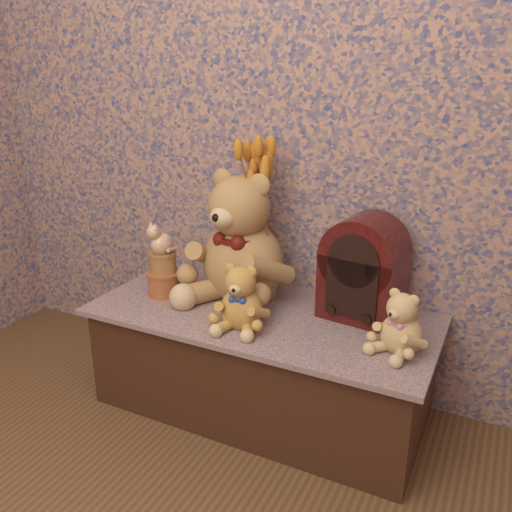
% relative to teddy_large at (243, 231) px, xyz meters
% --- Properties ---
extents(display_shelf, '(1.29, 0.60, 0.42)m').
position_rel_teddy_large_xyz_m(display_shelf, '(0.13, -0.11, -0.48)').
color(display_shelf, navy).
rests_on(display_shelf, ground).
extents(teddy_large, '(0.50, 0.57, 0.54)m').
position_rel_teddy_large_xyz_m(teddy_large, '(0.00, 0.00, 0.00)').
color(teddy_large, '#A4713F').
rests_on(teddy_large, display_shelf).
extents(teddy_medium, '(0.23, 0.26, 0.25)m').
position_rel_teddy_large_xyz_m(teddy_medium, '(0.12, -0.24, -0.15)').
color(teddy_medium, '#BF7F36').
rests_on(teddy_medium, display_shelf).
extents(teddy_small, '(0.25, 0.27, 0.23)m').
position_rel_teddy_large_xyz_m(teddy_small, '(0.66, -0.16, -0.16)').
color(teddy_small, tan).
rests_on(teddy_small, display_shelf).
extents(cathedral_radio, '(0.30, 0.23, 0.38)m').
position_rel_teddy_large_xyz_m(cathedral_radio, '(0.47, 0.03, -0.08)').
color(cathedral_radio, '#3A0A0B').
rests_on(cathedral_radio, display_shelf).
extents(ceramic_vase, '(0.14, 0.14, 0.21)m').
position_rel_teddy_large_xyz_m(ceramic_vase, '(0.06, 0.03, -0.17)').
color(ceramic_vase, tan).
rests_on(ceramic_vase, display_shelf).
extents(dried_stalks, '(0.27, 0.27, 0.47)m').
position_rel_teddy_large_xyz_m(dried_stalks, '(0.06, 0.03, 0.17)').
color(dried_stalks, orange).
rests_on(dried_stalks, ceramic_vase).
extents(biscuit_tin_lower, '(0.16, 0.16, 0.10)m').
position_rel_teddy_large_xyz_m(biscuit_tin_lower, '(-0.29, -0.13, -0.22)').
color(biscuit_tin_lower, '#C58839').
rests_on(biscuit_tin_lower, display_shelf).
extents(biscuit_tin_upper, '(0.11, 0.11, 0.08)m').
position_rel_teddy_large_xyz_m(biscuit_tin_upper, '(-0.29, -0.13, -0.14)').
color(biscuit_tin_upper, tan).
rests_on(biscuit_tin_upper, biscuit_tin_lower).
extents(cat_figurine, '(0.13, 0.14, 0.13)m').
position_rel_teddy_large_xyz_m(cat_figurine, '(-0.29, -0.13, -0.03)').
color(cat_figurine, silver).
rests_on(cat_figurine, biscuit_tin_upper).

